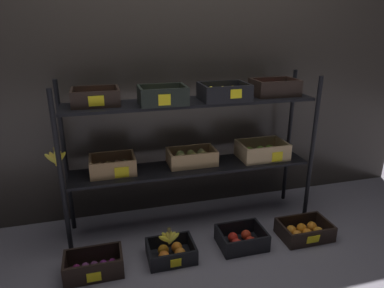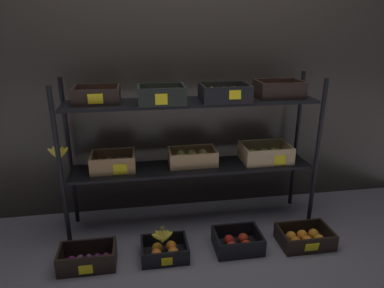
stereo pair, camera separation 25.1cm
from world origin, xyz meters
name	(u,v)px [view 1 (the left image)]	position (x,y,z in m)	size (l,w,h in m)	color
ground_plane	(192,222)	(0.00, 0.00, 0.00)	(10.00, 10.00, 0.00)	slate
storefront_wall	(180,73)	(0.00, 0.37, 1.13)	(4.20, 0.12, 2.26)	#2D2823
display_rack	(194,131)	(0.02, 0.01, 0.75)	(1.93, 0.37, 1.14)	black
crate_ground_plum	(94,266)	(-0.75, -0.40, 0.05)	(0.36, 0.22, 0.14)	black
crate_ground_orange	(171,252)	(-0.25, -0.38, 0.04)	(0.31, 0.25, 0.11)	black
crate_ground_apple_red	(242,239)	(0.26, -0.38, 0.05)	(0.33, 0.25, 0.12)	black
crate_ground_right_orange	(304,231)	(0.75, -0.40, 0.05)	(0.37, 0.26, 0.12)	black
banana_bunch_loose	(169,238)	(-0.26, -0.39, 0.16)	(0.15, 0.04, 0.13)	brown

